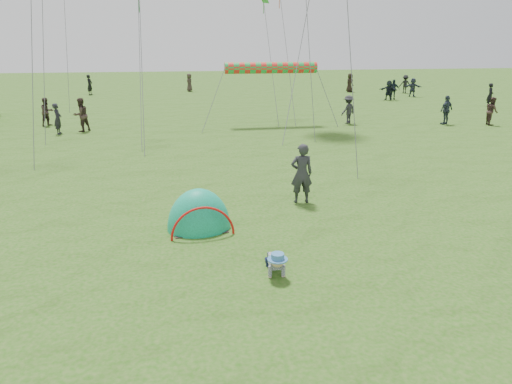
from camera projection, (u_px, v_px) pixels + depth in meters
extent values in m
plane|color=#1A540A|center=(312.00, 268.00, 9.86)|extent=(140.00, 140.00, 0.00)
ellipsoid|color=#127341|center=(199.00, 228.00, 11.96)|extent=(1.80, 1.55, 2.14)
imported|color=#2A2A2F|center=(302.00, 174.00, 13.59)|extent=(0.68, 0.46, 1.82)
imported|color=black|center=(58.00, 119.00, 23.89)|extent=(0.39, 0.59, 1.61)
imported|color=#3C2926|center=(492.00, 111.00, 26.55)|extent=(0.78, 0.90, 1.61)
imported|color=#1A262F|center=(394.00, 90.00, 38.24)|extent=(1.04, 0.80, 1.65)
imported|color=#27262A|center=(348.00, 110.00, 26.95)|extent=(1.23, 1.08, 1.65)
imported|color=black|center=(350.00, 83.00, 44.01)|extent=(1.03, 0.93, 1.76)
imported|color=#2F3749|center=(413.00, 87.00, 40.26)|extent=(1.36, 1.43, 1.62)
imported|color=black|center=(90.00, 85.00, 41.66)|extent=(0.61, 0.76, 1.80)
imported|color=#3D2D29|center=(81.00, 115.00, 24.56)|extent=(1.10, 1.10, 1.80)
imported|color=black|center=(405.00, 84.00, 43.03)|extent=(1.19, 0.82, 1.69)
imported|color=#372B26|center=(189.00, 83.00, 44.58)|extent=(0.55, 0.84, 1.70)
imported|color=black|center=(389.00, 90.00, 37.82)|extent=(1.45, 1.32, 1.61)
imported|color=black|center=(490.00, 95.00, 34.00)|extent=(0.73, 0.74, 1.72)
imported|color=#352724|center=(47.00, 112.00, 26.23)|extent=(0.98, 0.99, 1.61)
imported|color=#2B3542|center=(446.00, 110.00, 26.68)|extent=(1.07, 0.76, 1.68)
cylinder|color=red|center=(271.00, 68.00, 25.88)|extent=(5.28, 0.64, 0.64)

